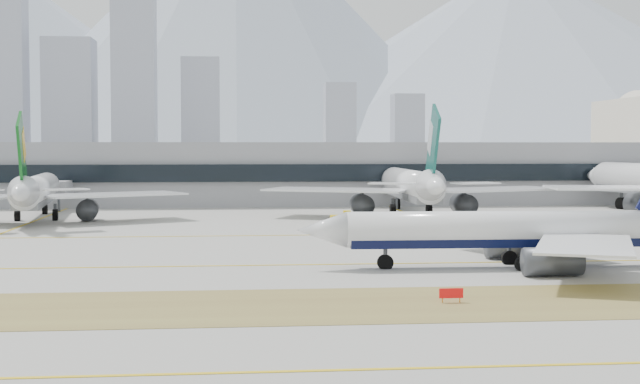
{
  "coord_description": "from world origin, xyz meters",
  "views": [
    {
      "loc": [
        -4.14,
        -110.35,
        14.26
      ],
      "look_at": [
        8.29,
        18.0,
        7.5
      ],
      "focal_mm": 50.0,
      "sensor_mm": 36.0,
      "label": 1
    }
  ],
  "objects": [
    {
      "name": "ground",
      "position": [
        0.0,
        0.0,
        0.0
      ],
      "size": [
        3000.0,
        3000.0,
        0.0
      ],
      "primitive_type": "plane",
      "color": "#98958E",
      "rests_on": "ground"
    },
    {
      "name": "apron_markings",
      "position": [
        0.0,
        -53.95,
        0.02
      ],
      "size": [
        360.0,
        122.22,
        0.06
      ],
      "color": "olive",
      "rests_on": "ground"
    },
    {
      "name": "taxiing_airliner",
      "position": [
        29.56,
        -9.48,
        4.23
      ],
      "size": [
        52.15,
        45.41,
        17.55
      ],
      "rotation": [
        0.0,
        0.0,
        3.13
      ],
      "color": "white",
      "rests_on": "ground"
    },
    {
      "name": "widebody_eva",
      "position": [
        -41.42,
        61.47,
        5.38
      ],
      "size": [
        56.43,
        55.53,
        20.23
      ],
      "rotation": [
        0.0,
        0.0,
        1.68
      ],
      "color": "white",
      "rests_on": "ground"
    },
    {
      "name": "widebody_cathay",
      "position": [
        31.93,
        67.85,
        5.84
      ],
      "size": [
        61.67,
        60.2,
        21.98
      ],
      "rotation": [
        0.0,
        0.0,
        1.55
      ],
      "color": "white",
      "rests_on": "ground"
    },
    {
      "name": "terminal",
      "position": [
        0.0,
        114.84,
        7.5
      ],
      "size": [
        280.0,
        43.1,
        15.0
      ],
      "color": "gray",
      "rests_on": "ground"
    },
    {
      "name": "hold_sign_right",
      "position": [
        15.38,
        -32.0,
        0.88
      ],
      "size": [
        2.2,
        0.15,
        1.35
      ],
      "color": "red",
      "rests_on": "ground"
    },
    {
      "name": "gse_c",
      "position": [
        14.93,
        47.23,
        1.05
      ],
      "size": [
        3.55,
        2.0,
        2.6
      ],
      "color": "#E2B90B",
      "rests_on": "ground"
    },
    {
      "name": "city_skyline",
      "position": [
        -106.76,
        453.42,
        49.8
      ],
      "size": [
        342.0,
        49.8,
        140.0
      ],
      "color": "#989CAD",
      "rests_on": "ground"
    },
    {
      "name": "mountain_ridge",
      "position": [
        33.0,
        1404.14,
        181.85
      ],
      "size": [
        2830.0,
        1120.0,
        470.0
      ],
      "color": "#9EA8B7",
      "rests_on": "ground"
    }
  ]
}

